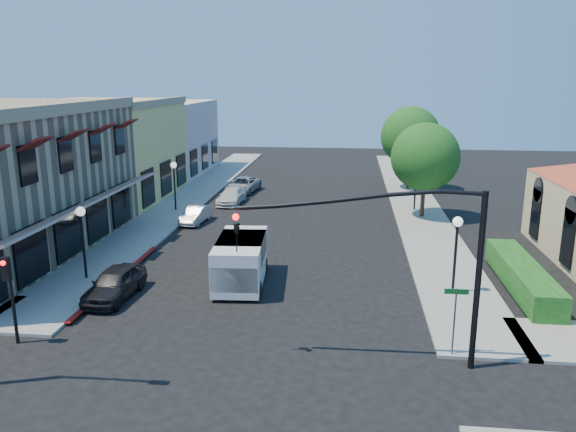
# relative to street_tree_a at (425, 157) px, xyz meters

# --- Properties ---
(ground) EXTENTS (120.00, 120.00, 0.00)m
(ground) POSITION_rel_street_tree_a_xyz_m (-8.80, -22.00, -4.19)
(ground) COLOR black
(ground) RESTS_ON ground
(sidewalk_left) EXTENTS (3.50, 50.00, 0.12)m
(sidewalk_left) POSITION_rel_street_tree_a_xyz_m (-17.55, 5.00, -4.13)
(sidewalk_left) COLOR gray
(sidewalk_left) RESTS_ON ground
(sidewalk_right) EXTENTS (3.50, 50.00, 0.12)m
(sidewalk_right) POSITION_rel_street_tree_a_xyz_m (-0.05, 5.00, -4.13)
(sidewalk_right) COLOR gray
(sidewalk_right) RESTS_ON ground
(curb_red_strip) EXTENTS (0.25, 10.00, 0.06)m
(curb_red_strip) POSITION_rel_street_tree_a_xyz_m (-15.70, -14.00, -4.19)
(curb_red_strip) COLOR maroon
(curb_red_strip) RESTS_ON ground
(yellow_stucco_building) EXTENTS (10.00, 12.00, 7.60)m
(yellow_stucco_building) POSITION_rel_street_tree_a_xyz_m (-24.30, 4.00, -0.39)
(yellow_stucco_building) COLOR tan
(yellow_stucco_building) RESTS_ON ground
(pink_stucco_building) EXTENTS (10.00, 12.00, 7.00)m
(pink_stucco_building) POSITION_rel_street_tree_a_xyz_m (-24.30, 16.00, -0.69)
(pink_stucco_building) COLOR beige
(pink_stucco_building) RESTS_ON ground
(hedge) EXTENTS (1.40, 8.00, 1.10)m
(hedge) POSITION_rel_street_tree_a_xyz_m (2.90, -13.00, -4.19)
(hedge) COLOR #184B15
(hedge) RESTS_ON ground
(street_tree_a) EXTENTS (4.56, 4.56, 6.48)m
(street_tree_a) POSITION_rel_street_tree_a_xyz_m (0.00, 0.00, 0.00)
(street_tree_a) COLOR black
(street_tree_a) RESTS_ON ground
(street_tree_b) EXTENTS (4.94, 4.94, 7.02)m
(street_tree_b) POSITION_rel_street_tree_a_xyz_m (0.00, 10.00, 0.35)
(street_tree_b) COLOR black
(street_tree_b) RESTS_ON ground
(signal_mast_arm) EXTENTS (8.01, 0.39, 6.00)m
(signal_mast_arm) POSITION_rel_street_tree_a_xyz_m (-2.94, -20.50, -0.11)
(signal_mast_arm) COLOR black
(signal_mast_arm) RESTS_ON ground
(secondary_signal) EXTENTS (0.28, 0.42, 3.32)m
(secondary_signal) POSITION_rel_street_tree_a_xyz_m (-16.80, -20.59, -1.88)
(secondary_signal) COLOR black
(secondary_signal) RESTS_ON ground
(street_name_sign) EXTENTS (0.80, 0.06, 2.50)m
(street_name_sign) POSITION_rel_street_tree_a_xyz_m (-1.30, -19.80, -2.50)
(street_name_sign) COLOR #595B5E
(street_name_sign) RESTS_ON ground
(lamppost_left_near) EXTENTS (0.44, 0.44, 3.57)m
(lamppost_left_near) POSITION_rel_street_tree_a_xyz_m (-17.30, -14.00, -1.46)
(lamppost_left_near) COLOR black
(lamppost_left_near) RESTS_ON ground
(lamppost_left_far) EXTENTS (0.44, 0.44, 3.57)m
(lamppost_left_far) POSITION_rel_street_tree_a_xyz_m (-17.30, 0.00, -1.46)
(lamppost_left_far) COLOR black
(lamppost_left_far) RESTS_ON ground
(lamppost_right_near) EXTENTS (0.44, 0.44, 3.57)m
(lamppost_right_near) POSITION_rel_street_tree_a_xyz_m (-0.30, -14.00, -1.46)
(lamppost_right_near) COLOR black
(lamppost_right_near) RESTS_ON ground
(lamppost_right_far) EXTENTS (0.44, 0.44, 3.57)m
(lamppost_right_far) POSITION_rel_street_tree_a_xyz_m (-0.30, 2.00, -1.46)
(lamppost_right_far) COLOR black
(lamppost_right_far) RESTS_ON ground
(white_van) EXTENTS (2.43, 4.99, 2.15)m
(white_van) POSITION_rel_street_tree_a_xyz_m (-9.88, -13.71, -2.95)
(white_van) COLOR silver
(white_van) RESTS_ON ground
(parked_car_a) EXTENTS (1.80, 4.06, 1.36)m
(parked_car_a) POSITION_rel_street_tree_a_xyz_m (-15.00, -16.00, -3.52)
(parked_car_a) COLOR black
(parked_car_a) RESTS_ON ground
(parked_car_b) EXTENTS (1.51, 3.43, 1.09)m
(parked_car_b) POSITION_rel_street_tree_a_xyz_m (-15.00, -3.00, -3.65)
(parked_car_b) COLOR #B9BCBE
(parked_car_b) RESTS_ON ground
(parked_car_c) EXTENTS (1.87, 4.10, 1.16)m
(parked_car_c) POSITION_rel_street_tree_a_xyz_m (-13.82, 2.89, -3.61)
(parked_car_c) COLOR silver
(parked_car_c) RESTS_ON ground
(parked_car_d) EXTENTS (2.65, 4.73, 1.25)m
(parked_car_d) POSITION_rel_street_tree_a_xyz_m (-13.77, 7.23, -3.57)
(parked_car_d) COLOR #979A9B
(parked_car_d) RESTS_ON ground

